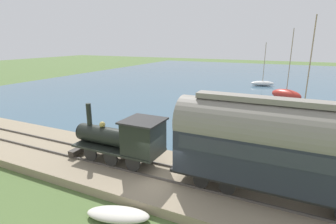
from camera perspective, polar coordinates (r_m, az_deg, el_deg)
name	(u,v)px	position (r m, az deg, el deg)	size (l,w,h in m)	color
ground_plane	(163,188)	(14.37, -1.04, -16.28)	(200.00, 200.00, 0.00)	#516B38
harbor_water	(262,80)	(55.62, 19.85, 6.58)	(80.00, 80.00, 0.01)	#426075
rail_embankment	(169,178)	(14.79, 0.22, -14.17)	(5.79, 56.00, 0.61)	gray
steam_locomotive	(125,138)	(15.28, -9.31, -5.54)	(2.10, 5.98, 3.28)	black
passenger_coach	(288,146)	(12.43, 24.64, -6.82)	(2.33, 10.28, 4.59)	black
sailboat_white	(262,83)	(48.22, 19.87, 5.95)	(2.42, 4.06, 7.25)	white
sailboat_red	(286,95)	(37.37, 24.32, 3.48)	(3.54, 4.36, 9.01)	#B72D23
sailboat_gray	(302,122)	(25.51, 27.11, -1.91)	(2.53, 3.79, 9.52)	gray
rowboat_off_pier	(194,116)	(26.45, 5.77, -0.96)	(1.59, 2.74, 0.32)	#B7B2A3
rowboat_mid_harbor	(156,123)	(24.14, -2.67, -2.40)	(2.55, 2.19, 0.39)	beige
rowboat_far_out	(231,119)	(26.21, 13.45, -1.42)	(2.27, 2.31, 0.36)	silver
beached_dinghy	(118,215)	(12.41, -10.82, -21.07)	(1.88, 3.00, 0.44)	beige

